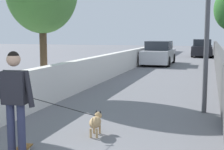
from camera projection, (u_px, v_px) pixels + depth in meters
ground_plane at (169, 74)px, 16.00m from camera, size 80.00×80.00×0.00m
wall_left at (111, 65)px, 14.75m from camera, size 48.00×0.30×1.09m
fence_right at (221, 67)px, 13.32m from camera, size 48.00×0.30×1.23m
person_skateboarder at (15, 94)px, 5.06m from camera, size 0.27×0.72×1.64m
dog at (95, 122)px, 6.25m from camera, size 1.74×0.99×1.06m
car_near at (159, 54)px, 20.84m from camera, size 4.36×1.80×1.54m
car_far at (202, 48)px, 28.41m from camera, size 4.30×1.80×1.54m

